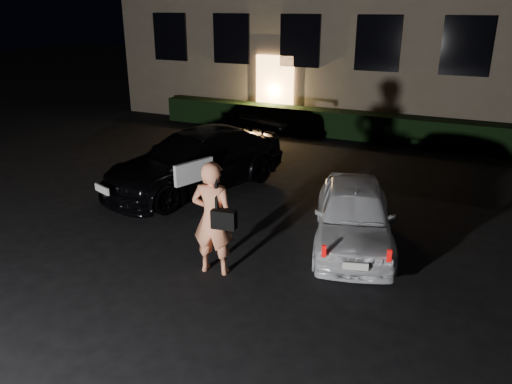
% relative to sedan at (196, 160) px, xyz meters
% --- Properties ---
extents(ground, '(80.00, 80.00, 0.00)m').
position_rel_sedan_xyz_m(ground, '(2.65, -4.21, -0.69)').
color(ground, black).
rests_on(ground, ground).
extents(hedge, '(15.00, 0.70, 0.85)m').
position_rel_sedan_xyz_m(hedge, '(2.65, 6.29, -0.26)').
color(hedge, black).
rests_on(hedge, ground).
extents(sedan, '(3.41, 5.11, 1.38)m').
position_rel_sedan_xyz_m(sedan, '(0.00, 0.00, 0.00)').
color(sedan, black).
rests_on(sedan, ground).
extents(hatch, '(2.26, 3.66, 1.16)m').
position_rel_sedan_xyz_m(hatch, '(4.18, -1.36, -0.11)').
color(hatch, white).
rests_on(hatch, ground).
extents(man, '(0.84, 0.56, 1.91)m').
position_rel_sedan_xyz_m(man, '(2.39, -3.33, 0.27)').
color(man, '#FF9669').
rests_on(man, ground).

